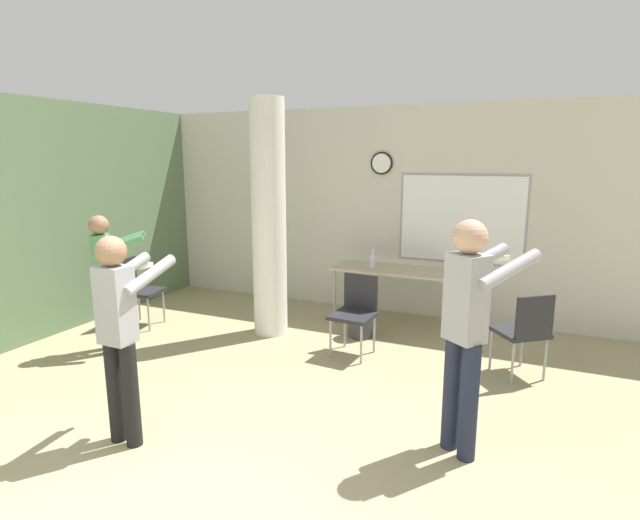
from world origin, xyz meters
TOP-DOWN VIEW (x-y plane):
  - wall_left_accent at (-3.50, 2.50)m, footprint 0.12×7.00m
  - wall_back at (0.02, 5.06)m, footprint 8.00×0.15m
  - support_pillar at (-1.06, 3.57)m, footprint 0.41×0.41m
  - folding_table at (0.26, 4.46)m, footprint 1.58×0.62m
  - bottle_on_table at (-0.02, 4.38)m, footprint 0.08×0.08m
  - waste_bin at (-0.00, 3.86)m, footprint 0.29×0.29m
  - chair_by_left_wall at (-2.75, 3.11)m, footprint 0.52×0.52m
  - chair_table_front at (0.12, 3.36)m, footprint 0.47×0.47m
  - chair_mid_room at (1.83, 3.41)m, footprint 0.62×0.62m
  - person_playing_side at (1.47, 1.88)m, footprint 0.62×0.70m
  - person_watching_back at (-2.40, 2.31)m, footprint 0.60×0.56m
  - person_playing_front at (-0.87, 1.01)m, footprint 0.35×0.63m

SIDE VIEW (x-z plane):
  - waste_bin at x=0.00m, z-range 0.00..0.40m
  - chair_by_left_wall at x=-2.75m, z-range 0.08..0.95m
  - chair_table_front at x=0.12m, z-range 0.08..0.95m
  - chair_mid_room at x=1.83m, z-range 0.08..0.95m
  - folding_table at x=0.26m, z-range 0.31..1.06m
  - bottle_on_table at x=-0.02m, z-range 0.71..0.96m
  - person_watching_back at x=-2.40m, z-range 0.13..1.66m
  - person_playing_front at x=-0.87m, z-range 0.14..1.73m
  - person_playing_side at x=1.47m, z-range 0.15..1.87m
  - wall_back at x=0.02m, z-range 0.00..2.80m
  - wall_left_accent at x=-3.50m, z-range 0.00..2.80m
  - support_pillar at x=-1.06m, z-range 0.00..2.80m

